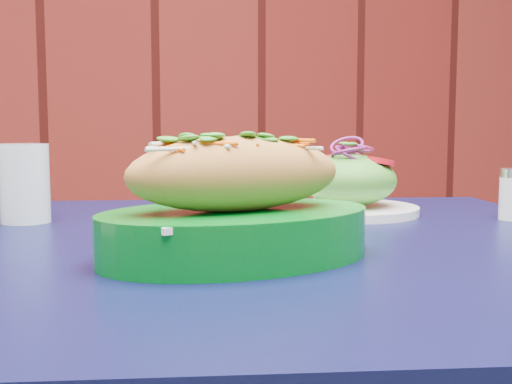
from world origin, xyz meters
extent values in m
cube|color=black|center=(-0.36, 1.29, 0.73)|extent=(0.90, 0.90, 0.03)
cube|color=white|center=(-0.42, 1.19, 0.79)|extent=(0.24, 0.18, 0.01)
ellipsoid|color=#C5813E|center=(-0.42, 1.19, 0.83)|extent=(0.24, 0.14, 0.07)
cylinder|color=white|center=(-0.20, 1.47, 0.76)|extent=(0.20, 0.20, 0.01)
ellipsoid|color=#4C992D|center=(-0.20, 1.47, 0.80)|extent=(0.14, 0.14, 0.08)
cylinder|color=red|center=(-0.17, 1.44, 0.83)|extent=(0.04, 0.04, 0.01)
cylinder|color=red|center=(-0.24, 1.50, 0.83)|extent=(0.04, 0.04, 0.01)
cylinder|color=red|center=(-0.20, 1.51, 0.83)|extent=(0.04, 0.04, 0.01)
torus|color=#7C1B65|center=(-0.20, 1.47, 0.84)|extent=(0.05, 0.05, 0.00)
torus|color=#7C1B65|center=(-0.20, 1.47, 0.85)|extent=(0.05, 0.05, 0.00)
torus|color=#7C1B65|center=(-0.20, 1.47, 0.85)|extent=(0.05, 0.05, 0.00)
torus|color=#7C1B65|center=(-0.20, 1.47, 0.86)|extent=(0.05, 0.05, 0.00)
cylinder|color=silver|center=(-0.66, 1.49, 0.80)|extent=(0.07, 0.07, 0.11)
cylinder|color=white|center=(-0.01, 1.37, 0.78)|extent=(0.03, 0.03, 0.06)
cylinder|color=silver|center=(-0.01, 1.37, 0.81)|extent=(0.03, 0.03, 0.01)
camera|label=1|loc=(-0.54, 0.59, 0.88)|focal=45.00mm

